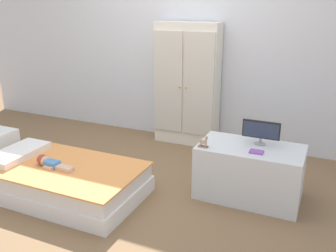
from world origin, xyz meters
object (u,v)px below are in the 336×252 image
at_px(tv_stand, 249,172).
at_px(tv_monitor, 261,131).
at_px(wardrobe, 187,85).
at_px(rocking_horse_toy, 204,142).
at_px(book_purple, 256,152).
at_px(bed, 64,180).
at_px(doll, 49,162).

bearing_deg(tv_stand, tv_monitor, 56.40).
height_order(wardrobe, rocking_horse_toy, wardrobe).
bearing_deg(tv_stand, book_purple, -59.29).
relative_size(wardrobe, rocking_horse_toy, 13.63).
xyz_separation_m(tv_monitor, book_purple, (0.01, -0.20, -0.12)).
height_order(bed, tv_monitor, tv_monitor).
distance_m(tv_stand, book_purple, 0.28).
distance_m(bed, doll, 0.22).
bearing_deg(rocking_horse_toy, tv_monitor, 31.89).
xyz_separation_m(doll, rocking_horse_toy, (1.28, 0.52, 0.22)).
xyz_separation_m(tv_stand, book_purple, (0.07, -0.11, 0.25)).
distance_m(bed, wardrobe, 1.87).
xyz_separation_m(wardrobe, rocking_horse_toy, (0.65, -1.23, -0.20)).
relative_size(doll, tv_stand, 0.43).
xyz_separation_m(bed, tv_monitor, (1.61, 0.73, 0.48)).
xyz_separation_m(doll, wardrobe, (0.64, 1.75, 0.41)).
relative_size(doll, wardrobe, 0.27).
distance_m(tv_stand, rocking_horse_toy, 0.51).
distance_m(wardrobe, rocking_horse_toy, 1.40).
relative_size(bed, rocking_horse_toy, 13.43).
distance_m(bed, book_purple, 1.74).
xyz_separation_m(doll, book_purple, (1.72, 0.59, 0.17)).
relative_size(bed, wardrobe, 0.99).
bearing_deg(book_purple, tv_monitor, 92.92).
bearing_deg(tv_stand, wardrobe, 134.18).
height_order(wardrobe, tv_monitor, wardrobe).
height_order(doll, tv_monitor, tv_monitor).
relative_size(tv_stand, tv_monitor, 2.76).
relative_size(doll, rocking_horse_toy, 3.65).
bearing_deg(book_purple, tv_stand, 120.71).
bearing_deg(book_purple, doll, -161.20).
xyz_separation_m(wardrobe, book_purple, (1.09, -1.16, -0.24)).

